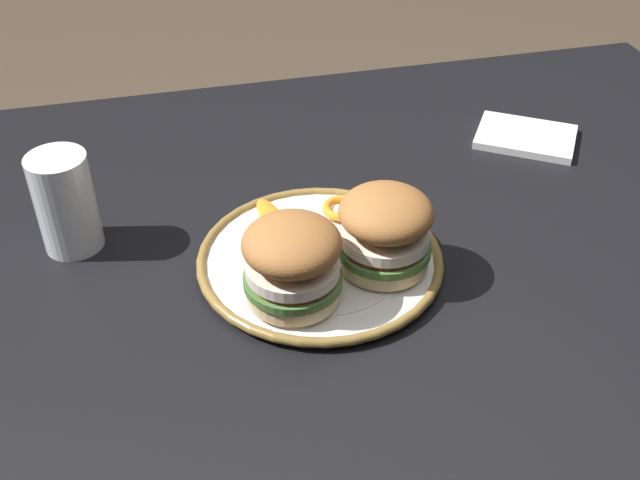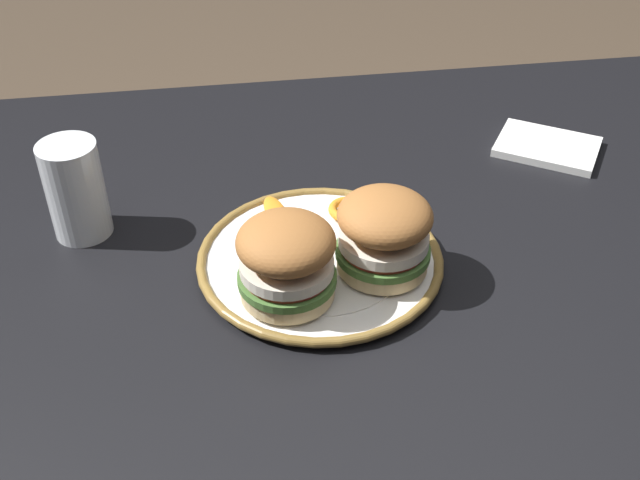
{
  "view_description": "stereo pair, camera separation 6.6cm",
  "coord_description": "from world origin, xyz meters",
  "px_view_note": "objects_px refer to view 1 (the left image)",
  "views": [
    {
      "loc": [
        0.25,
        0.75,
        1.34
      ],
      "look_at": [
        0.07,
        0.04,
        0.78
      ],
      "focal_mm": 42.62,
      "sensor_mm": 36.0,
      "label": 1
    },
    {
      "loc": [
        0.18,
        0.76,
        1.34
      ],
      "look_at": [
        0.07,
        0.04,
        0.78
      ],
      "focal_mm": 42.62,
      "sensor_mm": 36.0,
      "label": 2
    }
  ],
  "objects_px": {
    "dining_table": "(362,289)",
    "sandwich_half_left": "(387,228)",
    "sandwich_half_right": "(292,260)",
    "drinking_glass": "(67,209)",
    "dinner_plate": "(320,260)"
  },
  "relations": [
    {
      "from": "dining_table",
      "to": "sandwich_half_left",
      "type": "distance_m",
      "value": 0.18
    },
    {
      "from": "sandwich_half_right",
      "to": "drinking_glass",
      "type": "height_order",
      "value": "drinking_glass"
    },
    {
      "from": "dining_table",
      "to": "sandwich_half_right",
      "type": "relative_size",
      "value": 9.95
    },
    {
      "from": "drinking_glass",
      "to": "dinner_plate",
      "type": "bearing_deg",
      "value": 158.28
    },
    {
      "from": "dinner_plate",
      "to": "sandwich_half_right",
      "type": "distance_m",
      "value": 0.1
    },
    {
      "from": "dinner_plate",
      "to": "drinking_glass",
      "type": "relative_size",
      "value": 2.34
    },
    {
      "from": "sandwich_half_left",
      "to": "drinking_glass",
      "type": "distance_m",
      "value": 0.4
    },
    {
      "from": "sandwich_half_right",
      "to": "dining_table",
      "type": "bearing_deg",
      "value": -137.27
    },
    {
      "from": "dining_table",
      "to": "drinking_glass",
      "type": "relative_size",
      "value": 10.46
    },
    {
      "from": "dining_table",
      "to": "dinner_plate",
      "type": "height_order",
      "value": "dinner_plate"
    },
    {
      "from": "sandwich_half_right",
      "to": "drinking_glass",
      "type": "distance_m",
      "value": 0.31
    },
    {
      "from": "dinner_plate",
      "to": "sandwich_half_left",
      "type": "relative_size",
      "value": 2.24
    },
    {
      "from": "dinner_plate",
      "to": "sandwich_half_left",
      "type": "xyz_separation_m",
      "value": [
        -0.07,
        0.03,
        0.06
      ]
    },
    {
      "from": "sandwich_half_left",
      "to": "dinner_plate",
      "type": "bearing_deg",
      "value": -24.56
    },
    {
      "from": "drinking_glass",
      "to": "sandwich_half_left",
      "type": "bearing_deg",
      "value": 157.7
    }
  ]
}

